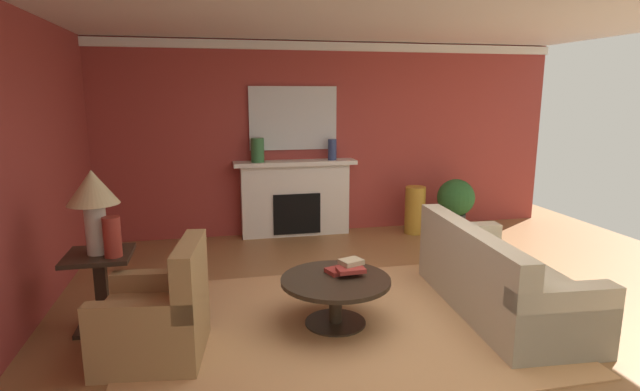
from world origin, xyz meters
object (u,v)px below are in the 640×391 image
object	(u,v)px
coffee_table	(336,290)
vase_tall_corner	(415,210)
side_table	(101,285)
vase_mantel_left	(258,150)
vase_on_side_table	(112,237)
table_lamp	(93,196)
sofa	(496,281)
armchair_near_window	(158,320)
potted_plant	(456,201)
vase_mantel_right	(332,150)
mantel_mirror	(293,118)
fireplace	(295,200)

from	to	relation	value
coffee_table	vase_tall_corner	size ratio (longest dim) A/B	1.39
side_table	vase_mantel_left	xyz separation A→B (m)	(1.67, 2.58, 0.90)
side_table	vase_on_side_table	world-z (taller)	vase_on_side_table
table_lamp	coffee_table	bearing A→B (deg)	-11.24
sofa	armchair_near_window	bearing A→B (deg)	-176.43
side_table	vase_tall_corner	distance (m)	4.64
armchair_near_window	potted_plant	distance (m)	4.97
vase_mantel_left	vase_on_side_table	world-z (taller)	vase_mantel_left
vase_mantel_right	mantel_mirror	bearing A→B (deg)	162.82
sofa	table_lamp	bearing A→B (deg)	173.06
armchair_near_window	table_lamp	bearing A→B (deg)	129.87
mantel_mirror	vase_mantel_left	size ratio (longest dim) A/B	3.76
vase_tall_corner	sofa	bearing A→B (deg)	-96.74
fireplace	potted_plant	xyz separation A→B (m)	(2.39, -0.43, -0.04)
table_lamp	potted_plant	world-z (taller)	table_lamp
mantel_mirror	coffee_table	size ratio (longest dim) A/B	1.30
vase_on_side_table	table_lamp	bearing A→B (deg)	141.34
sofa	side_table	world-z (taller)	sofa
mantel_mirror	vase_tall_corner	xyz separation A→B (m)	(1.79, -0.42, -1.38)
side_table	vase_mantel_right	world-z (taller)	vase_mantel_right
table_lamp	sofa	bearing A→B (deg)	-6.94
mantel_mirror	vase_mantel_right	xyz separation A→B (m)	(0.55, -0.17, -0.46)
side_table	table_lamp	world-z (taller)	table_lamp
coffee_table	table_lamp	bearing A→B (deg)	168.76
mantel_mirror	vase_tall_corner	size ratio (longest dim) A/B	1.81
vase_mantel_left	potted_plant	world-z (taller)	vase_mantel_left
armchair_near_window	vase_on_side_table	distance (m)	0.87
side_table	vase_mantel_right	xyz separation A→B (m)	(2.77, 2.58, 0.88)
armchair_near_window	vase_tall_corner	bearing A→B (deg)	40.61
side_table	vase_mantel_left	distance (m)	3.20
mantel_mirror	table_lamp	bearing A→B (deg)	-128.91
armchair_near_window	table_lamp	size ratio (longest dim) A/B	1.27
coffee_table	armchair_near_window	bearing A→B (deg)	-171.37
side_table	vase_mantel_left	bearing A→B (deg)	57.09
fireplace	coffee_table	xyz separation A→B (m)	(-0.15, -3.04, -0.20)
coffee_table	side_table	bearing A→B (deg)	168.76
mantel_mirror	side_table	xyz separation A→B (m)	(-2.22, -2.75, -1.34)
sofa	side_table	bearing A→B (deg)	173.06
vase_tall_corner	vase_on_side_table	distance (m)	4.60
sofa	mantel_mirror	bearing A→B (deg)	114.51
vase_mantel_left	vase_on_side_table	size ratio (longest dim) A/B	0.97
fireplace	table_lamp	xyz separation A→B (m)	(-2.22, -2.63, 0.69)
table_lamp	potted_plant	bearing A→B (deg)	25.56
mantel_mirror	potted_plant	distance (m)	2.75
armchair_near_window	vase_mantel_left	world-z (taller)	vase_mantel_left
vase_tall_corner	fireplace	bearing A→B (deg)	170.49
sofa	vase_mantel_left	xyz separation A→B (m)	(-2.01, 3.03, 1.00)
armchair_near_window	vase_mantel_right	distance (m)	4.04
fireplace	vase_on_side_table	bearing A→B (deg)	-126.97
fireplace	mantel_mirror	bearing A→B (deg)	90.00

